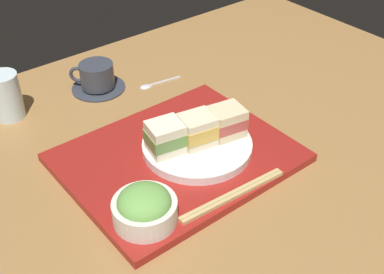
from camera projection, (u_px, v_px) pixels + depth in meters
ground_plane at (199, 154)px, 99.05cm from camera, size 140.00×100.00×3.00cm
serving_tray at (178, 157)px, 94.47cm from camera, size 40.80×32.79×1.57cm
sandwich_plate at (197, 146)px, 94.74cm from camera, size 20.74×20.74×1.68cm
sandwich_near at (166, 138)px, 90.34cm from camera, size 7.36×6.68×5.85cm
sandwich_middle at (197, 130)px, 92.53cm from camera, size 7.32×6.77×5.75cm
sandwich_far at (227, 122)px, 94.71cm from camera, size 7.19×6.57×5.65cm
salad_bowl at (145, 207)px, 78.81cm from camera, size 10.39×10.39×6.20cm
chopsticks_pair at (233, 195)px, 84.57cm from camera, size 21.32×2.84×0.70cm
coffee_cup at (97, 78)px, 114.32cm from camera, size 12.20×12.20×6.33cm
drinking_glass at (6, 96)px, 104.05cm from camera, size 6.44×6.44×9.96cm
teaspoon at (152, 84)px, 117.05cm from camera, size 10.54×2.81×0.80cm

